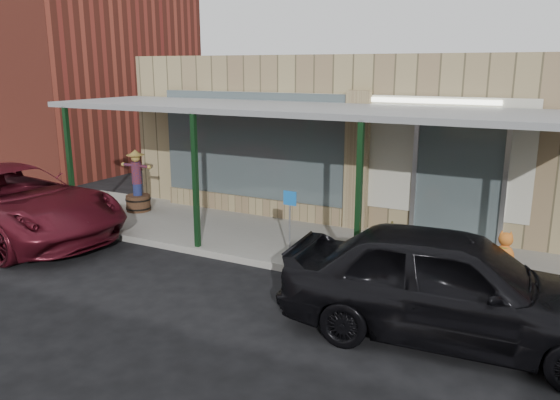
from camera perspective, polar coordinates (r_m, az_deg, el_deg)
The scene contains 10 objects.
ground at distance 9.38m, azimuth -7.37°, elevation -11.06°, with size 120.00×120.00×0.00m, color black.
sidewalk at distance 12.26m, azimuth 2.32°, elevation -4.53°, with size 40.00×3.20×0.15m, color gray.
storefront at distance 15.99m, azimuth 9.50°, elevation 7.02°, with size 12.00×6.25×4.20m.
awning at distance 11.64m, azimuth 2.38°, elevation 9.27°, with size 12.00×3.00×3.04m.
block_buildings_near at distance 16.39m, azimuth 17.76°, elevation 12.60°, with size 61.00×8.00×8.00m.
barrel_scarecrow at distance 15.04m, azimuth -14.66°, elevation 0.98°, with size 1.00×0.71×1.65m.
barrel_pumpkin at distance 11.21m, azimuth 11.52°, elevation -4.68°, with size 0.80×0.80×0.78m.
handicap_sign at distance 10.85m, azimuth 1.03°, elevation -1.62°, with size 0.29×0.04×1.39m.
parked_sedan at distance 8.40m, azimuth 17.39°, elevation -8.44°, with size 5.06×2.33×1.68m.
car_maroon at distance 14.20m, azimuth -26.37°, elevation -0.25°, with size 2.76×5.99×1.66m, color #55111D.
Camera 1 is at (4.98, -6.92, 3.93)m, focal length 35.00 mm.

